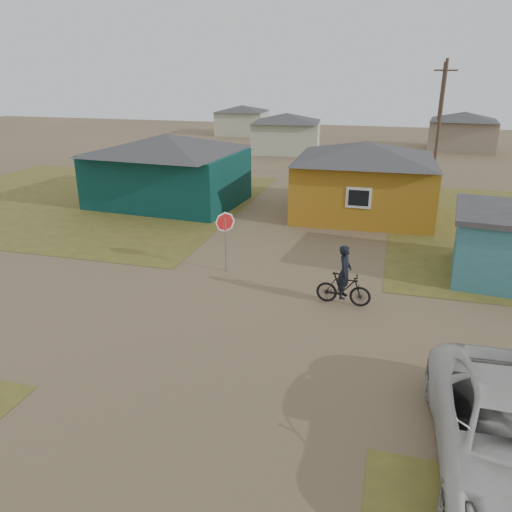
% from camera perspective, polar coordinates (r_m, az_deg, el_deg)
% --- Properties ---
extents(ground, '(120.00, 120.00, 0.00)m').
position_cam_1_polar(ground, '(15.09, -1.83, -8.63)').
color(ground, '#796245').
extents(grass_nw, '(20.00, 18.00, 0.00)m').
position_cam_1_polar(grass_nw, '(32.10, -19.19, 6.18)').
color(grass_nw, olive).
rests_on(grass_nw, ground).
extents(house_teal, '(8.93, 7.08, 4.00)m').
position_cam_1_polar(house_teal, '(29.38, -10.06, 9.85)').
color(house_teal, '#09322F').
rests_on(house_teal, ground).
extents(house_yellow, '(7.72, 6.76, 3.90)m').
position_cam_1_polar(house_yellow, '(27.13, 12.22, 8.72)').
color(house_yellow, '#A16C18').
rests_on(house_yellow, ground).
extents(house_pale_west, '(7.04, 6.15, 3.60)m').
position_cam_1_polar(house_pale_west, '(47.93, 3.49, 13.93)').
color(house_pale_west, '#ADB59B').
rests_on(house_pale_west, ground).
extents(house_beige_east, '(6.95, 6.05, 3.60)m').
position_cam_1_polar(house_beige_east, '(53.19, 22.54, 13.12)').
color(house_beige_east, gray).
rests_on(house_beige_east, ground).
extents(house_pale_north, '(6.28, 5.81, 3.40)m').
position_cam_1_polar(house_pale_north, '(61.51, -1.61, 15.32)').
color(house_pale_north, '#ADB59B').
rests_on(house_pale_north, ground).
extents(utility_pole_near, '(1.40, 0.20, 8.00)m').
position_cam_1_polar(utility_pole_near, '(34.80, 20.22, 14.04)').
color(utility_pole_near, '#4B382D').
rests_on(utility_pole_near, ground).
extents(utility_pole_far, '(1.40, 0.20, 8.00)m').
position_cam_1_polar(utility_pole_far, '(50.78, 20.24, 15.73)').
color(utility_pole_far, '#4B382D').
rests_on(utility_pole_far, ground).
extents(stop_sign, '(0.75, 0.27, 2.38)m').
position_cam_1_polar(stop_sign, '(18.85, -3.53, 3.22)').
color(stop_sign, gray).
rests_on(stop_sign, ground).
extents(cyclist, '(1.85, 0.68, 2.06)m').
position_cam_1_polar(cyclist, '(16.69, 10.01, -3.09)').
color(cyclist, black).
rests_on(cyclist, ground).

